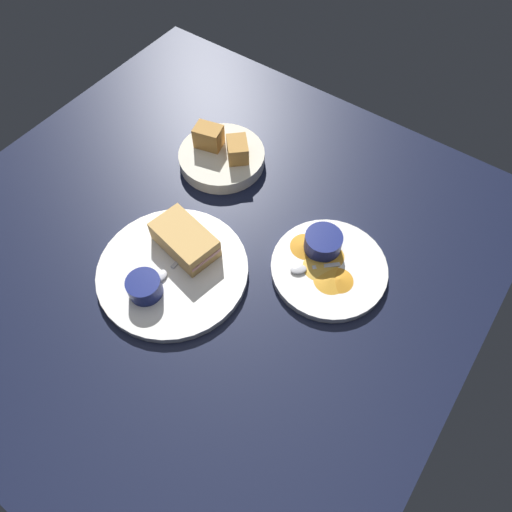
{
  "coord_description": "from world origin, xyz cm",
  "views": [
    {
      "loc": [
        40.1,
        -37.58,
        78.75
      ],
      "look_at": [
        12.04,
        1.8,
        3.0
      ],
      "focal_mm": 32.59,
      "sensor_mm": 36.0,
      "label": 1
    }
  ],
  "objects_px": {
    "sandwich_half_near": "(185,240)",
    "spoon_by_gravy_ramekin": "(305,269)",
    "plate_chips_companion": "(329,268)",
    "bread_basket_rear": "(222,155)",
    "ramekin_dark_sauce": "(144,286)",
    "ramekin_light_gravy": "(323,242)",
    "spoon_by_dark_ramekin": "(165,271)",
    "plate_sandwich_main": "(171,270)"
  },
  "relations": [
    {
      "from": "ramekin_dark_sauce",
      "to": "plate_chips_companion",
      "type": "relative_size",
      "value": 0.28
    },
    {
      "from": "sandwich_half_near",
      "to": "ramekin_light_gravy",
      "type": "bearing_deg",
      "value": 34.81
    },
    {
      "from": "spoon_by_dark_ramekin",
      "to": "sandwich_half_near",
      "type": "bearing_deg",
      "value": 94.92
    },
    {
      "from": "plate_sandwich_main",
      "to": "bread_basket_rear",
      "type": "relative_size",
      "value": 1.51
    },
    {
      "from": "ramekin_light_gravy",
      "to": "spoon_by_gravy_ramekin",
      "type": "height_order",
      "value": "ramekin_light_gravy"
    },
    {
      "from": "ramekin_dark_sauce",
      "to": "spoon_by_gravy_ramekin",
      "type": "xyz_separation_m",
      "value": [
        0.22,
        0.21,
        -0.02
      ]
    },
    {
      "from": "ramekin_dark_sauce",
      "to": "bread_basket_rear",
      "type": "xyz_separation_m",
      "value": [
        -0.1,
        0.36,
        -0.01
      ]
    },
    {
      "from": "spoon_by_dark_ramekin",
      "to": "ramekin_light_gravy",
      "type": "distance_m",
      "value": 0.31
    },
    {
      "from": "plate_chips_companion",
      "to": "ramekin_light_gravy",
      "type": "xyz_separation_m",
      "value": [
        -0.03,
        0.03,
        0.03
      ]
    },
    {
      "from": "plate_sandwich_main",
      "to": "bread_basket_rear",
      "type": "distance_m",
      "value": 0.31
    },
    {
      "from": "spoon_by_dark_ramekin",
      "to": "plate_chips_companion",
      "type": "height_order",
      "value": "spoon_by_dark_ramekin"
    },
    {
      "from": "ramekin_dark_sauce",
      "to": "ramekin_light_gravy",
      "type": "xyz_separation_m",
      "value": [
        0.22,
        0.28,
        0.0
      ]
    },
    {
      "from": "plate_sandwich_main",
      "to": "ramekin_dark_sauce",
      "type": "height_order",
      "value": "ramekin_dark_sauce"
    },
    {
      "from": "plate_sandwich_main",
      "to": "spoon_by_gravy_ramekin",
      "type": "relative_size",
      "value": 3.64
    },
    {
      "from": "plate_sandwich_main",
      "to": "spoon_by_dark_ramekin",
      "type": "distance_m",
      "value": 0.02
    },
    {
      "from": "plate_chips_companion",
      "to": "spoon_by_gravy_ramekin",
      "type": "height_order",
      "value": "spoon_by_gravy_ramekin"
    },
    {
      "from": "sandwich_half_near",
      "to": "ramekin_dark_sauce",
      "type": "distance_m",
      "value": 0.12
    },
    {
      "from": "ramekin_dark_sauce",
      "to": "bread_basket_rear",
      "type": "distance_m",
      "value": 0.37
    },
    {
      "from": "spoon_by_dark_ramekin",
      "to": "bread_basket_rear",
      "type": "distance_m",
      "value": 0.32
    },
    {
      "from": "bread_basket_rear",
      "to": "spoon_by_dark_ramekin",
      "type": "bearing_deg",
      "value": -72.12
    },
    {
      "from": "plate_chips_companion",
      "to": "spoon_by_gravy_ramekin",
      "type": "bearing_deg",
      "value": -135.72
    },
    {
      "from": "ramekin_light_gravy",
      "to": "ramekin_dark_sauce",
      "type": "bearing_deg",
      "value": -128.2
    },
    {
      "from": "ramekin_dark_sauce",
      "to": "bread_basket_rear",
      "type": "relative_size",
      "value": 0.33
    },
    {
      "from": "plate_sandwich_main",
      "to": "plate_chips_companion",
      "type": "height_order",
      "value": "same"
    },
    {
      "from": "plate_sandwich_main",
      "to": "spoon_by_dark_ramekin",
      "type": "bearing_deg",
      "value": -94.37
    },
    {
      "from": "plate_sandwich_main",
      "to": "plate_chips_companion",
      "type": "relative_size",
      "value": 1.29
    },
    {
      "from": "sandwich_half_near",
      "to": "ramekin_light_gravy",
      "type": "xyz_separation_m",
      "value": [
        0.22,
        0.15,
        -0.0
      ]
    },
    {
      "from": "ramekin_dark_sauce",
      "to": "ramekin_light_gravy",
      "type": "bearing_deg",
      "value": 51.8
    },
    {
      "from": "plate_sandwich_main",
      "to": "spoon_by_gravy_ramekin",
      "type": "distance_m",
      "value": 0.26
    },
    {
      "from": "spoon_by_gravy_ramekin",
      "to": "bread_basket_rear",
      "type": "relative_size",
      "value": 0.41
    },
    {
      "from": "plate_chips_companion",
      "to": "spoon_by_gravy_ramekin",
      "type": "relative_size",
      "value": 2.81
    },
    {
      "from": "ramekin_dark_sauce",
      "to": "ramekin_light_gravy",
      "type": "height_order",
      "value": "same"
    },
    {
      "from": "ramekin_dark_sauce",
      "to": "ramekin_light_gravy",
      "type": "relative_size",
      "value": 0.87
    },
    {
      "from": "ramekin_light_gravy",
      "to": "bread_basket_rear",
      "type": "bearing_deg",
      "value": 165.41
    },
    {
      "from": "plate_sandwich_main",
      "to": "sandwich_half_near",
      "type": "distance_m",
      "value": 0.06
    },
    {
      "from": "plate_sandwich_main",
      "to": "sandwich_half_near",
      "type": "bearing_deg",
      "value": 97.16
    },
    {
      "from": "sandwich_half_near",
      "to": "spoon_by_gravy_ramekin",
      "type": "xyz_separation_m",
      "value": [
        0.22,
        0.09,
        -0.02
      ]
    },
    {
      "from": "ramekin_dark_sauce",
      "to": "spoon_by_dark_ramekin",
      "type": "bearing_deg",
      "value": 88.81
    },
    {
      "from": "ramekin_light_gravy",
      "to": "bread_basket_rear",
      "type": "xyz_separation_m",
      "value": [
        -0.32,
        0.08,
        -0.02
      ]
    },
    {
      "from": "bread_basket_rear",
      "to": "spoon_by_gravy_ramekin",
      "type": "bearing_deg",
      "value": -24.66
    },
    {
      "from": "plate_chips_companion",
      "to": "bread_basket_rear",
      "type": "xyz_separation_m",
      "value": [
        -0.35,
        0.11,
        0.01
      ]
    },
    {
      "from": "spoon_by_dark_ramekin",
      "to": "bread_basket_rear",
      "type": "xyz_separation_m",
      "value": [
        -0.1,
        0.31,
        0.0
      ]
    }
  ]
}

